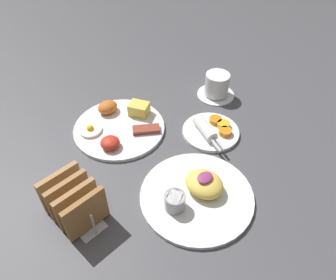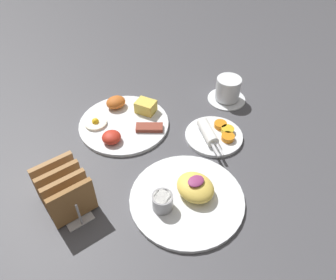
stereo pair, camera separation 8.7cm
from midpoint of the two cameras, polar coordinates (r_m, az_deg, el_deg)
The scene contains 6 objects.
ground_plane at distance 0.85m, azimuth 0.95°, elevation -4.29°, with size 3.00×3.00×0.00m, color #47474C.
plate_breakfast at distance 0.96m, azimuth -5.14°, elevation 3.18°, with size 0.26×0.26×0.05m.
plate_condiments at distance 0.93m, azimuth 10.68°, elevation 0.82°, with size 0.16×0.17×0.04m.
plate_foreground at distance 0.77m, azimuth 6.60°, elevation -9.80°, with size 0.27×0.27×0.06m.
toast_rack at distance 0.76m, azimuth -14.48°, elevation -8.67°, with size 0.10×0.15×0.10m.
coffee_cup at distance 1.06m, azimuth 12.72°, elevation 8.34°, with size 0.12×0.12×0.08m.
Camera 2 is at (-0.31, -0.47, 0.64)m, focal length 35.00 mm.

